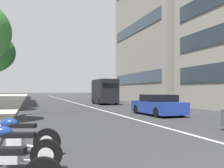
% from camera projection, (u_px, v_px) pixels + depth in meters
% --- Properties ---
extents(lane_centre_stripe, '(110.00, 0.16, 0.01)m').
position_uv_depth(lane_centre_stripe, '(72.00, 102.00, 38.25)').
color(lane_centre_stripe, silver).
rests_on(lane_centre_stripe, ground).
extents(motorcycle_far_end_row, '(0.76, 2.05, 1.47)m').
position_uv_depth(motorcycle_far_end_row, '(8.00, 149.00, 5.49)').
color(motorcycle_far_end_row, black).
rests_on(motorcycle_far_end_row, ground).
extents(motorcycle_by_sign_pole, '(0.89, 2.16, 1.49)m').
position_uv_depth(motorcycle_by_sign_pole, '(14.00, 137.00, 6.83)').
color(motorcycle_by_sign_pole, black).
rests_on(motorcycle_by_sign_pole, ground).
extents(car_far_down_avenue, '(4.59, 2.03, 1.34)m').
position_uv_depth(car_far_down_avenue, '(158.00, 105.00, 17.99)').
color(car_far_down_avenue, navy).
rests_on(car_far_down_avenue, ground).
extents(delivery_van_ahead, '(5.04, 2.16, 2.90)m').
position_uv_depth(delivery_van_ahead, '(105.00, 91.00, 32.26)').
color(delivery_van_ahead, black).
rests_on(delivery_van_ahead, ground).
extents(street_lamp_with_banners, '(1.26, 2.35, 9.25)m').
position_uv_depth(street_lamp_with_banners, '(0.00, 23.00, 16.00)').
color(street_lamp_with_banners, '#232326').
rests_on(street_lamp_with_banners, sidewalk_right_plaza).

